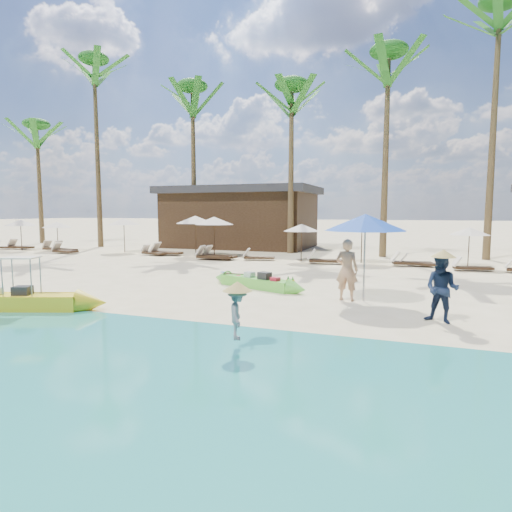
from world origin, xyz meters
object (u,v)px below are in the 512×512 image
(yellow_canoe, at_px, (15,301))
(blue_umbrella, at_px, (365,222))
(green_canoe, at_px, (256,282))
(tourist, at_px, (347,270))

(yellow_canoe, height_order, blue_umbrella, blue_umbrella)
(yellow_canoe, relative_size, blue_umbrella, 2.07)
(green_canoe, distance_m, blue_umbrella, 4.27)
(tourist, distance_m, blue_umbrella, 1.45)
(blue_umbrella, bearing_deg, yellow_canoe, -152.91)
(yellow_canoe, bearing_deg, green_canoe, 27.62)
(green_canoe, xyz_separation_m, yellow_canoe, (-4.84, -5.22, 0.04))
(tourist, bearing_deg, yellow_canoe, 33.84)
(tourist, height_order, blue_umbrella, blue_umbrella)
(blue_umbrella, bearing_deg, green_canoe, 166.13)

